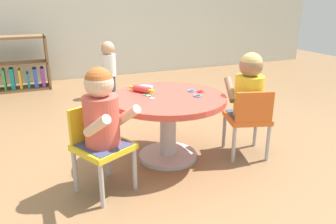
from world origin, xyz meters
TOP-DOWN VIEW (x-y plane):
  - ground_plane at (0.00, 0.00)m, footprint 10.00×10.00m
  - craft_table at (0.00, 0.00)m, footprint 0.84×0.84m
  - child_chair_left at (-0.55, -0.24)m, footprint 0.40×0.40m
  - seated_child_left at (-0.53, -0.27)m, footprint 0.39×0.43m
  - child_chair_right at (0.56, -0.20)m, footprint 0.37×0.37m
  - seated_child_right at (0.58, -0.17)m, footprint 0.36×0.41m
  - bookshelf_low at (-1.12, 2.55)m, footprint 0.93×0.28m
  - toddler_standing at (-0.02, 1.80)m, footprint 0.17×0.17m
  - rolling_pin at (-0.14, 0.17)m, footprint 0.14×0.20m
  - craft_scissors at (-0.13, 0.05)m, footprint 0.08×0.14m
  - playdough_blob_0 at (-0.09, 0.26)m, footprint 0.14×0.14m
  - cookie_cutter_0 at (-0.16, 0.30)m, footprint 0.06×0.06m
  - cookie_cutter_1 at (0.19, -0.09)m, footprint 0.06×0.06m
  - cookie_cutter_2 at (0.21, 0.04)m, footprint 0.06×0.06m
  - cookie_cutter_3 at (0.26, -0.00)m, footprint 0.05×0.05m

SIDE VIEW (x-z plane):
  - ground_plane at x=0.00m, z-range 0.00..0.00m
  - bookshelf_low at x=-1.12m, z-range -0.07..0.63m
  - child_chair_left at x=-0.55m, z-range 0.04..0.57m
  - child_chair_right at x=0.56m, z-range 0.04..0.57m
  - toddler_standing at x=-0.02m, z-range 0.02..0.70m
  - craft_table at x=0.00m, z-range 0.12..0.61m
  - craft_scissors at x=-0.13m, z-range 0.49..0.49m
  - cookie_cutter_0 at x=-0.16m, z-range 0.49..0.50m
  - cookie_cutter_1 at x=0.19m, z-range 0.49..0.50m
  - cookie_cutter_2 at x=0.21m, z-range 0.49..0.50m
  - cookie_cutter_3 at x=0.26m, z-range 0.49..0.50m
  - playdough_blob_0 at x=-0.09m, z-range 0.49..0.50m
  - rolling_pin at x=-0.14m, z-range 0.49..0.54m
  - seated_child_left at x=-0.53m, z-range 0.28..0.79m
  - seated_child_right at x=0.58m, z-range 0.28..0.79m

